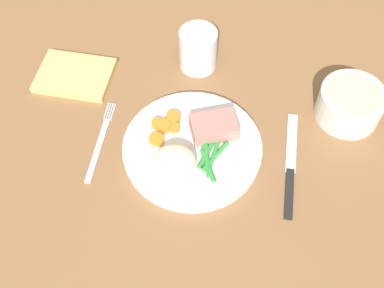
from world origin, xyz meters
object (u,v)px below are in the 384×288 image
object	(u,v)px
napkin	(75,75)
meat_portion	(214,127)
salad_bowl	(351,103)
water_glass	(198,51)
dinner_plate	(192,150)
fork	(100,141)
knife	(290,166)

from	to	relation	value
napkin	meat_portion	bearing A→B (deg)	-19.29
salad_bowl	napkin	world-z (taller)	salad_bowl
meat_portion	napkin	size ratio (longest dim) A/B	0.56
meat_portion	water_glass	world-z (taller)	water_glass
meat_portion	napkin	bearing A→B (deg)	160.71
dinner_plate	fork	world-z (taller)	dinner_plate
dinner_plate	meat_portion	bearing A→B (deg)	49.40
fork	water_glass	world-z (taller)	water_glass
meat_portion	napkin	world-z (taller)	meat_portion
meat_portion	napkin	distance (cm)	29.23
napkin	water_glass	bearing A→B (deg)	17.15
napkin	knife	bearing A→B (deg)	-18.39
fork	napkin	bearing A→B (deg)	120.95
dinner_plate	water_glass	xyz separation A→B (cm)	(-1.97, 20.20, 2.64)
water_glass	salad_bowl	size ratio (longest dim) A/B	0.71
water_glass	salad_bowl	distance (cm)	28.99
knife	salad_bowl	distance (cm)	15.87
dinner_plate	fork	bearing A→B (deg)	-179.07
meat_portion	knife	distance (cm)	14.24
dinner_plate	meat_portion	distance (cm)	5.35
knife	water_glass	xyz separation A→B (cm)	(-18.51, 20.49, 3.24)
meat_portion	salad_bowl	distance (cm)	24.26
fork	napkin	xyz separation A→B (cm)	(-8.48, 13.56, 0.43)
dinner_plate	napkin	size ratio (longest dim) A/B	1.71
meat_portion	salad_bowl	world-z (taller)	salad_bowl
salad_bowl	napkin	bearing A→B (deg)	178.70
knife	salad_bowl	bearing A→B (deg)	53.89
knife	fork	bearing A→B (deg)	-179.29
water_glass	knife	bearing A→B (deg)	-47.90
knife	water_glass	world-z (taller)	water_glass
water_glass	salad_bowl	world-z (taller)	water_glass
dinner_plate	salad_bowl	world-z (taller)	salad_bowl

